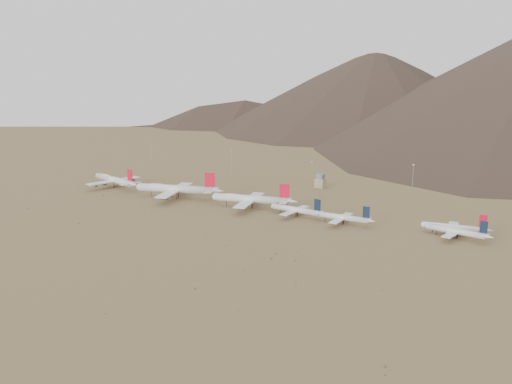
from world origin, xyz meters
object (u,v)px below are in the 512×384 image
Objects in this scene: widebody_east at (251,199)px; narrowbody_b at (344,218)px; control_tower at (320,182)px; widebody_west at (115,180)px; narrowbody_a at (297,210)px; widebody_centre at (176,189)px.

narrowbody_b is at bearing -18.49° from widebody_east.
narrowbody_b reaches higher than control_tower.
widebody_east is 5.55× the size of control_tower.
widebody_west is at bearing 177.41° from narrowbody_b.
widebody_west reaches higher than control_tower.
control_tower is at bearing 121.63° from narrowbody_b.
widebody_east reaches higher than narrowbody_b.
control_tower is (11.74, 95.17, -1.67)m from widebody_east.
widebody_west is 184.56m from narrowbody_a.
control_tower is at bearing 44.77° from widebody_west.
narrowbody_b is at bearing -17.51° from widebody_centre.
narrowbody_b is (36.54, -0.67, -0.19)m from narrowbody_a.
widebody_centre is 69.37m from widebody_east.
widebody_centre is (73.88, -3.24, 1.06)m from widebody_west.
widebody_west reaches higher than narrowbody_a.
widebody_centre is 129.17m from control_tower.
narrowbody_b is at bearing -56.26° from control_tower.
narrowbody_b is 119.39m from control_tower.
widebody_east is 1.46× the size of narrowbody_a.
widebody_east is at bearing 177.66° from narrowbody_a.
widebody_west reaches higher than narrowbody_b.
narrowbody_a is (184.55, -1.17, -1.84)m from widebody_west.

